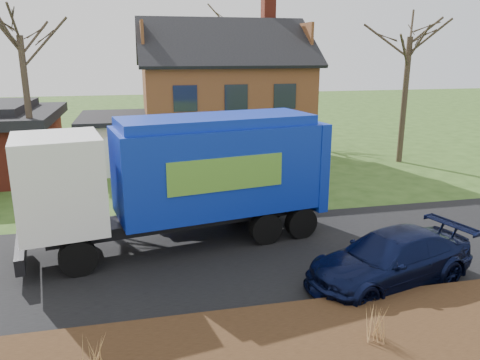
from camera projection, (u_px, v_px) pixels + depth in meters
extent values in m
plane|color=#2B4717|center=(243.00, 255.00, 14.85)|extent=(120.00, 120.00, 0.00)
cube|color=black|center=(243.00, 255.00, 14.85)|extent=(80.00, 7.00, 0.02)
cube|color=black|center=(300.00, 352.00, 9.82)|extent=(80.00, 3.50, 0.30)
cube|color=beige|center=(223.00, 136.00, 28.09)|extent=(9.00, 7.50, 2.70)
cube|color=brown|center=(223.00, 90.00, 27.36)|extent=(9.00, 7.50, 2.80)
cube|color=maroon|center=(268.00, 13.00, 27.78)|extent=(0.70, 0.90, 1.60)
cube|color=beige|center=(117.00, 143.00, 26.32)|extent=(3.50, 5.50, 2.60)
cube|color=black|center=(115.00, 118.00, 25.94)|extent=(3.90, 5.90, 0.24)
cylinder|color=black|center=(78.00, 258.00, 13.38)|extent=(1.14, 0.55, 1.09)
cylinder|color=black|center=(73.00, 232.00, 15.33)|extent=(1.14, 0.55, 1.09)
cylinder|color=black|center=(266.00, 228.00, 15.62)|extent=(1.14, 0.55, 1.09)
cylinder|color=black|center=(240.00, 209.00, 17.58)|extent=(1.14, 0.55, 1.09)
cylinder|color=black|center=(301.00, 223.00, 16.14)|extent=(1.14, 0.55, 1.09)
cylinder|color=black|center=(272.00, 204.00, 18.09)|extent=(1.14, 0.55, 1.09)
cube|color=black|center=(189.00, 217.00, 15.64)|extent=(9.08, 2.84, 0.37)
cube|color=white|center=(60.00, 183.00, 13.74)|extent=(2.84, 3.00, 2.83)
cube|color=black|center=(16.00, 182.00, 13.26)|extent=(0.49, 2.28, 0.94)
cube|color=black|center=(21.00, 251.00, 13.78)|extent=(0.72, 2.62, 0.47)
cube|color=#0D28A2|center=(217.00, 168.00, 15.59)|extent=(6.96, 3.75, 2.83)
cube|color=#0D28A2|center=(216.00, 121.00, 15.17)|extent=(6.59, 3.38, 0.31)
cube|color=#0D28A2|center=(305.00, 162.00, 16.89)|extent=(0.84, 2.69, 3.04)
cube|color=#5D9731|center=(227.00, 174.00, 14.32)|extent=(3.72, 0.71, 1.05)
cube|color=#5D9731|center=(200.00, 157.00, 16.68)|extent=(3.72, 0.71, 1.05)
imported|color=#B0B2B9|center=(205.00, 193.00, 18.55)|extent=(5.23, 2.83, 1.63)
imported|color=black|center=(390.00, 259.00, 12.87)|extent=(5.38, 3.25, 1.46)
cylinder|color=#3F3226|center=(29.00, 114.00, 21.44)|extent=(0.29, 0.29, 6.95)
cylinder|color=#3D3124|center=(404.00, 101.00, 26.63)|extent=(0.32, 0.32, 7.06)
cylinder|color=#403426|center=(234.00, 84.00, 36.39)|extent=(0.29, 0.29, 7.62)
cone|color=#A67A49|center=(96.00, 358.00, 8.66)|extent=(0.04, 0.04, 0.92)
cone|color=#A67A49|center=(87.00, 359.00, 8.63)|extent=(0.04, 0.04, 0.92)
cone|color=#A67A49|center=(105.00, 357.00, 8.69)|extent=(0.04, 0.04, 0.92)
cone|color=#A67A49|center=(97.00, 354.00, 8.77)|extent=(0.04, 0.04, 0.92)
cone|color=tan|center=(376.00, 321.00, 9.89)|extent=(0.04, 0.04, 0.87)
cone|color=tan|center=(370.00, 322.00, 9.86)|extent=(0.04, 0.04, 0.87)
cone|color=tan|center=(382.00, 320.00, 9.91)|extent=(0.04, 0.04, 0.87)
cone|color=tan|center=(374.00, 319.00, 9.99)|extent=(0.04, 0.04, 0.87)
cone|color=tan|center=(379.00, 324.00, 9.78)|extent=(0.04, 0.04, 0.87)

